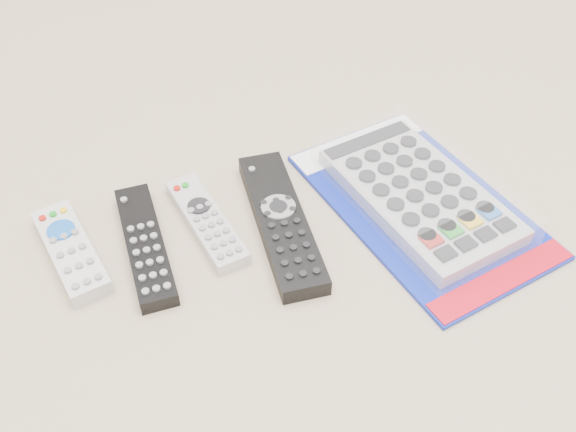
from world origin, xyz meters
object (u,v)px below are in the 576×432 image
object	(u,v)px
remote_large_black	(281,221)
remote_silver_dvd	(206,221)
remote_small_grey	(71,251)
jumbo_remote_packaged	(420,193)
remote_slim_black	(145,245)

from	to	relation	value
remote_large_black	remote_silver_dvd	bearing A→B (deg)	163.31
remote_small_grey	remote_large_black	world-z (taller)	remote_large_black
remote_silver_dvd	remote_large_black	distance (m)	0.10
remote_large_black	remote_small_grey	bearing A→B (deg)	176.15
remote_silver_dvd	jumbo_remote_packaged	xyz separation A→B (m)	(0.27, -0.06, 0.01)
remote_large_black	jumbo_remote_packaged	xyz separation A→B (m)	(0.19, -0.02, 0.01)
remote_small_grey	remote_slim_black	bearing A→B (deg)	-24.28
remote_large_black	jumbo_remote_packaged	world-z (taller)	jumbo_remote_packaged
remote_slim_black	remote_small_grey	bearing A→B (deg)	168.38
remote_silver_dvd	remote_large_black	size ratio (longest dim) A/B	0.71
remote_slim_black	remote_silver_dvd	world-z (taller)	remote_slim_black
remote_slim_black	remote_large_black	world-z (taller)	remote_large_black
remote_small_grey	remote_slim_black	distance (m)	0.09
remote_small_grey	remote_silver_dvd	bearing A→B (deg)	-13.29
remote_small_grey	jumbo_remote_packaged	bearing A→B (deg)	-19.38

